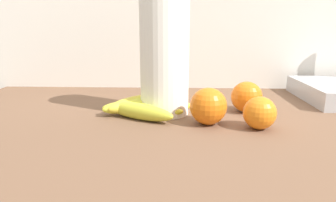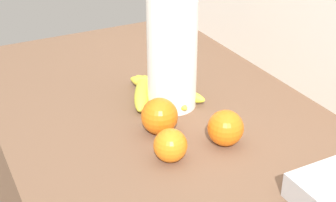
{
  "view_description": "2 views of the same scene",
  "coord_description": "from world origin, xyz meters",
  "px_view_note": "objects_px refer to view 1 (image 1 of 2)",
  "views": [
    {
      "loc": [
        -0.2,
        -0.65,
        1.09
      ],
      "look_at": [
        -0.23,
        -0.0,
        0.93
      ],
      "focal_mm": 32.54,
      "sensor_mm": 36.0,
      "label": 1
    },
    {
      "loc": [
        0.65,
        -0.43,
        1.44
      ],
      "look_at": [
        -0.15,
        -0.01,
        0.95
      ],
      "focal_mm": 52.6,
      "sensor_mm": 36.0,
      "label": 2
    }
  ],
  "objects_px": {
    "orange_back_left": "(208,106)",
    "paper_towel_roll": "(164,54)",
    "orange_center": "(247,97)",
    "banana_bunch": "(143,107)",
    "orange_right": "(260,113)"
  },
  "relations": [
    {
      "from": "orange_back_left",
      "to": "paper_towel_roll",
      "type": "distance_m",
      "value": 0.16
    },
    {
      "from": "orange_center",
      "to": "orange_back_left",
      "type": "relative_size",
      "value": 0.95
    },
    {
      "from": "banana_bunch",
      "to": "orange_back_left",
      "type": "bearing_deg",
      "value": -24.72
    },
    {
      "from": "orange_center",
      "to": "paper_towel_roll",
      "type": "bearing_deg",
      "value": -174.33
    },
    {
      "from": "orange_back_left",
      "to": "banana_bunch",
      "type": "bearing_deg",
      "value": 155.28
    },
    {
      "from": "orange_back_left",
      "to": "orange_right",
      "type": "distance_m",
      "value": 0.1
    },
    {
      "from": "orange_back_left",
      "to": "orange_right",
      "type": "bearing_deg",
      "value": -14.75
    },
    {
      "from": "orange_center",
      "to": "orange_right",
      "type": "bearing_deg",
      "value": -90.11
    },
    {
      "from": "banana_bunch",
      "to": "paper_towel_roll",
      "type": "height_order",
      "value": "paper_towel_roll"
    },
    {
      "from": "banana_bunch",
      "to": "orange_right",
      "type": "bearing_deg",
      "value": -20.82
    },
    {
      "from": "orange_center",
      "to": "paper_towel_roll",
      "type": "relative_size",
      "value": 0.24
    },
    {
      "from": "orange_back_left",
      "to": "paper_towel_roll",
      "type": "bearing_deg",
      "value": 140.23
    },
    {
      "from": "orange_center",
      "to": "paper_towel_roll",
      "type": "height_order",
      "value": "paper_towel_roll"
    },
    {
      "from": "banana_bunch",
      "to": "orange_back_left",
      "type": "height_order",
      "value": "orange_back_left"
    },
    {
      "from": "orange_center",
      "to": "orange_back_left",
      "type": "xyz_separation_m",
      "value": [
        -0.1,
        -0.1,
        0.0
      ]
    }
  ]
}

